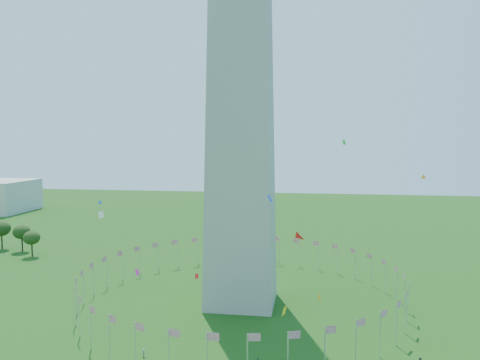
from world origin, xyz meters
TOP-DOWN VIEW (x-y plane):
  - flag_ring at (-0.00, 50.00)m, footprint 80.24×80.24m
  - kites_aloft at (13.56, 24.54)m, footprint 96.82×74.10m

SIDE VIEW (x-z plane):
  - flag_ring at x=0.00m, z-range 0.00..9.00m
  - kites_aloft at x=13.56m, z-range -0.60..40.42m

